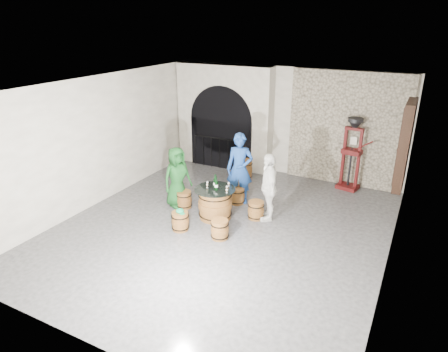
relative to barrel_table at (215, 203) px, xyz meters
The scene contains 31 objects.
ground 0.66m from the barrel_table, 42.72° to the right, with size 8.00×8.00×0.00m, color #2F2F32.
wall_back 3.85m from the barrel_table, 83.66° to the left, with size 8.00×8.00×0.00m, color silver.
wall_front 4.56m from the barrel_table, 84.73° to the right, with size 8.00×8.00×0.00m, color silver.
wall_left 3.35m from the barrel_table, behind, with size 8.00×8.00×0.00m, color silver.
wall_right 4.11m from the barrel_table, ahead, with size 8.00×8.00×0.00m, color silver.
ceiling 2.88m from the barrel_table, 42.72° to the right, with size 8.00×8.00×0.00m, color beige.
stone_facing_panel 4.37m from the barrel_table, 58.30° to the left, with size 3.20×0.12×3.18m, color tan.
arched_opening 3.88m from the barrel_table, 113.98° to the left, with size 3.10×0.60×3.19m.
shuttered_window 4.52m from the barrel_table, 28.19° to the left, with size 0.23×1.10×2.00m.
barrel_table is the anchor object (origin of this frame).
barrel_stool_left 0.99m from the barrel_table, behind, with size 0.40×0.40×0.43m.
barrel_stool_far 0.99m from the barrel_table, 82.75° to the left, with size 0.40×0.40×0.43m.
barrel_stool_right 0.99m from the barrel_table, 25.22° to the left, with size 0.40×0.40×0.43m.
barrel_stool_near_right 0.99m from the barrel_table, 55.54° to the right, with size 0.40×0.40×0.43m.
barrel_stool_near_left 0.99m from the barrel_table, 115.14° to the right, with size 0.40×0.40×0.43m.
green_cap 0.98m from the barrel_table, 114.89° to the right, with size 0.23×0.18×0.10m.
person_green 1.24m from the barrel_table, behind, with size 0.76×0.49×1.55m, color #13461A.
person_blue 1.21m from the barrel_table, 82.75° to the left, with size 0.67×0.44×1.84m, color navy.
person_white 1.33m from the barrel_table, 25.22° to the left, with size 0.96×0.40×1.63m, color white.
wine_bottle_left 0.51m from the barrel_table, 114.66° to the left, with size 0.08×0.08×0.32m.
wine_bottle_center 0.51m from the barrel_table, 31.78° to the right, with size 0.08×0.08×0.32m.
wine_bottle_right 0.52m from the barrel_table, 108.25° to the left, with size 0.08×0.08×0.32m.
tasting_glass_a 0.47m from the barrel_table, behind, with size 0.05×0.05×0.10m, color #C27325, non-canonical shape.
tasting_glass_b 0.51m from the barrel_table, 16.49° to the left, with size 0.05×0.05×0.10m, color #C27325, non-canonical shape.
tasting_glass_c 0.53m from the barrel_table, 113.73° to the left, with size 0.05×0.05×0.10m, color #C27325, non-canonical shape.
tasting_glass_d 0.56m from the barrel_table, 53.92° to the left, with size 0.05×0.05×0.10m, color #C27325, non-canonical shape.
tasting_glass_e 0.56m from the barrel_table, 12.88° to the right, with size 0.05×0.05×0.10m, color #C27325, non-canonical shape.
tasting_glass_f 0.51m from the barrel_table, 157.58° to the left, with size 0.05×0.05×0.10m, color #C27325, non-canonical shape.
side_barrel 2.63m from the barrel_table, 98.88° to the left, with size 0.45×0.45×0.60m.
corking_press 4.17m from the barrel_table, 52.92° to the left, with size 0.85×0.54×2.02m.
control_box 4.37m from the barrel_table, 54.88° to the left, with size 0.18×0.10×0.22m, color silver.
Camera 1 is at (3.72, -7.14, 4.47)m, focal length 32.00 mm.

